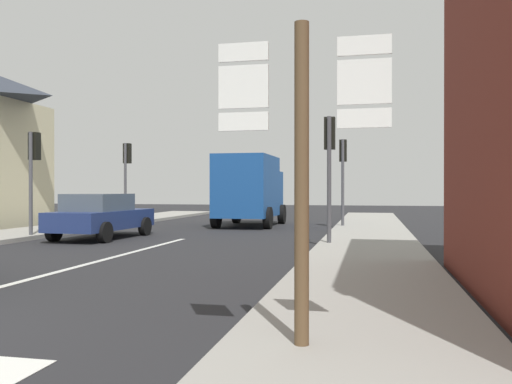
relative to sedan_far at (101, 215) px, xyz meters
name	(u,v)px	position (x,y,z in m)	size (l,w,h in m)	color
ground_plane	(159,245)	(2.70, -1.64, -0.76)	(80.00, 80.00, 0.00)	#232326
sidewalk_right	(368,257)	(8.61, -3.64, -0.69)	(2.76, 44.00, 0.14)	gray
lane_centre_stripe	(86,264)	(2.70, -5.64, -0.75)	(0.16, 12.00, 0.01)	silver
sedan_far	(101,215)	(0.00, 0.00, 0.00)	(2.09, 4.26, 1.47)	navy
delivery_truck	(250,189)	(3.46, 6.77, 0.89)	(2.49, 5.01, 3.05)	#19478C
route_sign_post	(302,158)	(8.03, -10.98, 1.15)	(1.66, 0.14, 3.20)	brown
traffic_light_far_right	(343,163)	(7.53, 6.17, 1.95)	(0.30, 0.49, 3.66)	#47474C
traffic_light_far_left	(127,165)	(-2.13, 6.27, 1.97)	(0.30, 0.49, 3.69)	#47474C
traffic_light_near_right	(330,151)	(7.53, -1.02, 1.93)	(0.30, 0.49, 3.64)	#47474C
traffic_light_near_left	(34,160)	(-2.13, -0.52, 1.82)	(0.30, 0.49, 3.48)	#47474C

